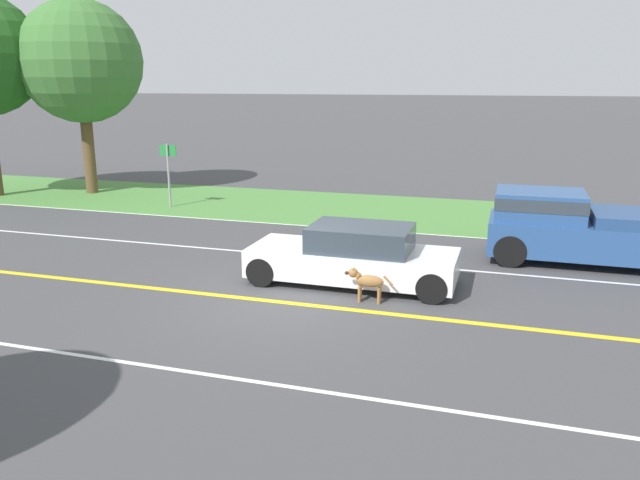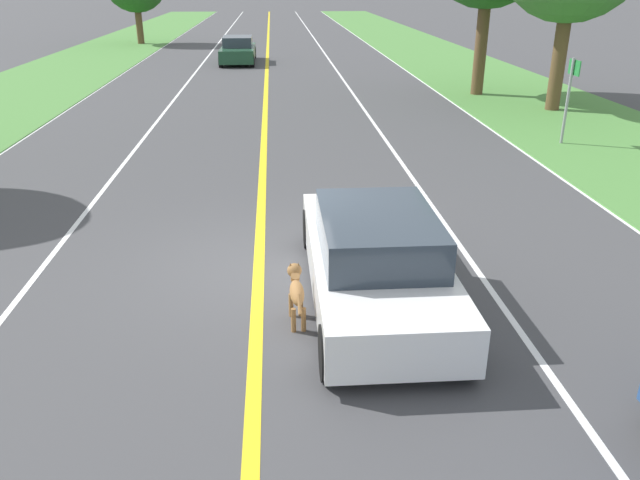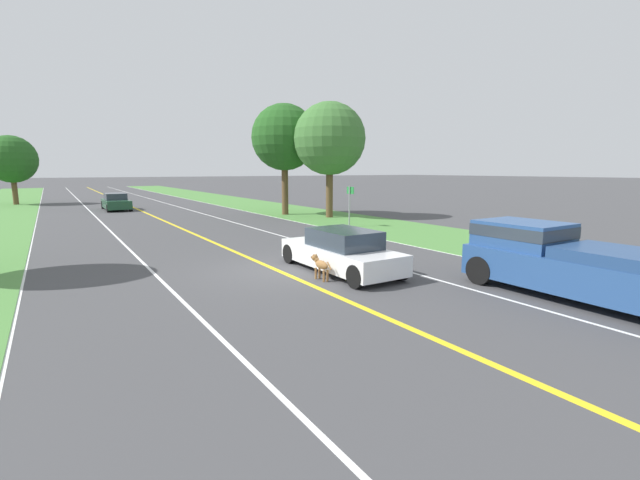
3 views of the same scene
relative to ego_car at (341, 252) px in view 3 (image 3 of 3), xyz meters
The scene contains 15 objects.
ground_plane 2.22m from the ego_car, 143.05° to the left, with size 400.00×400.00×0.00m, color #424244.
centre_divider_line 2.21m from the ego_car, 143.05° to the left, with size 0.18×160.00×0.01m, color yellow.
lane_edge_line_right 5.49m from the ego_car, 13.50° to the left, with size 0.14×160.00×0.01m, color white.
lane_edge_line_left 8.81m from the ego_car, behind, with size 0.14×160.00×0.01m, color white.
lane_dash_same_dir 2.30m from the ego_car, 35.21° to the left, with size 0.10×160.00×0.01m, color white.
lane_dash_oncoming 5.39m from the ego_car, 166.22° to the left, with size 0.10×160.00×0.01m, color white.
grass_verge_right 8.43m from the ego_car, ahead, with size 6.00×160.00×0.03m, color #4C843D.
ego_car is the anchor object (origin of this frame).
dog 1.28m from the ego_car, 154.68° to the right, with size 0.23×1.05×0.75m.
pickup_truck 6.43m from the ego_car, 58.37° to the right, with size 2.06×5.79×1.82m.
oncoming_car 27.65m from the ego_car, 96.75° to the left, with size 1.83×4.65×1.36m.
roadside_tree_right_near 16.46m from the ego_car, 57.91° to the left, with size 4.84×4.84×7.72m.
roadside_tree_right_far 18.59m from the ego_car, 68.11° to the left, with size 4.69×4.69×7.88m.
roadside_tree_left_far 39.85m from the ego_car, 105.38° to the left, with size 4.37×4.37×6.41m.
street_sign 10.99m from the ego_car, 52.46° to the left, with size 0.11×0.64×2.35m.
Camera 3 is at (-6.07, -12.33, 3.24)m, focal length 24.00 mm.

